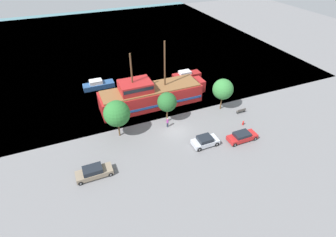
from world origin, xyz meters
The scene contains 14 objects.
ground_plane centered at (0.00, 0.00, 0.00)m, with size 160.00×160.00×0.00m, color slate.
water_surface centered at (0.00, 44.00, 0.00)m, with size 80.00×80.00×0.00m, color teal.
pirate_ship centered at (-0.98, 8.82, 1.98)m, with size 19.28×5.10×11.35m.
moored_boat_dockside centered at (9.81, 16.22, 0.56)m, with size 6.07×2.11×1.45m.
moored_boat_outer centered at (-8.51, 18.75, 0.67)m, with size 6.06×2.10×1.76m.
parked_car_curb_front centered at (2.61, -4.71, 0.74)m, with size 3.88×1.99×1.49m.
parked_car_curb_mid centered at (-13.37, -4.50, 0.73)m, with size 4.58×1.86×1.51m.
parked_car_curb_rear centered at (8.23, -5.89, 0.70)m, with size 4.53×1.84×1.39m.
fire_hydrant centered at (10.72, -2.80, 0.41)m, with size 0.42×0.25×0.76m.
bench_promenade_east centered at (12.50, 0.22, 0.43)m, with size 1.59×0.45×0.85m.
pedestrian_walking_near centered at (-0.74, 1.47, 0.87)m, with size 0.32×0.32×1.71m.
tree_row_east centered at (-8.35, 2.34, 4.05)m, with size 3.91×3.91×6.01m.
tree_row_mideast centered at (-0.21, 2.90, 3.72)m, with size 3.11×3.11×5.29m.
tree_row_midwest centered at (9.95, 2.75, 3.90)m, with size 3.53×3.53×5.67m.
Camera 1 is at (-13.61, -29.37, 25.56)m, focal length 28.00 mm.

